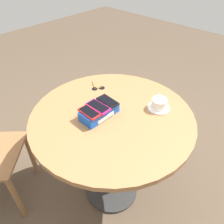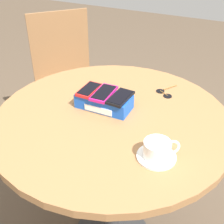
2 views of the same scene
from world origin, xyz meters
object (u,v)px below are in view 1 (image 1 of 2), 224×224
round_table (112,131)px  coffee_cup (159,103)px  phone_magenta (98,107)px  phone_box (99,112)px  phone_red (89,112)px  saucer (158,108)px  sunglasses (98,88)px  phone_black (108,101)px

round_table → coffee_cup: bearing=-33.9°
round_table → phone_magenta: 0.20m
phone_box → coffee_cup: bearing=-34.9°
phone_red → saucer: bearing=-30.3°
phone_magenta → phone_box: bearing=-65.6°
phone_red → coffee_cup: bearing=-29.9°
phone_red → saucer: phone_red is taller
round_table → phone_red: phone_red is taller
phone_red → phone_box: bearing=-4.0°
saucer → phone_red: bearing=149.7°
phone_red → sunglasses: phone_red is taller
coffee_cup → sunglasses: bearing=103.0°
round_table → phone_red: (-0.12, 0.05, 0.19)m
saucer → sunglasses: 0.43m
round_table → phone_red: 0.23m
saucer → coffee_cup: 0.03m
saucer → coffee_cup: size_ratio=1.17×
coffee_cup → sunglasses: size_ratio=0.88×
sunglasses → phone_red: bearing=-141.2°
sunglasses → phone_black: bearing=-120.2°
phone_black → coffee_cup: size_ratio=1.20×
phone_red → saucer: size_ratio=0.95×
phone_magenta → sunglasses: (0.19, 0.21, -0.06)m
phone_box → phone_black: size_ratio=1.65×
saucer → round_table: bearing=145.6°
phone_box → phone_red: (-0.07, 0.00, 0.04)m
sunglasses → round_table: bearing=-117.9°
phone_box → phone_magenta: phone_magenta is taller
round_table → phone_magenta: bearing=139.3°
saucer → sunglasses: (-0.09, 0.42, -0.00)m
phone_magenta → phone_red: bearing=-179.5°
phone_red → phone_magenta: size_ratio=0.90×
phone_box → coffee_cup: size_ratio=1.97×
phone_box → phone_magenta: size_ratio=1.60×
phone_box → sunglasses: bearing=48.1°
phone_box → phone_red: bearing=176.0°
phone_box → sunglasses: (0.19, 0.21, -0.03)m
round_table → sunglasses: size_ratio=7.33×
phone_box → saucer: 0.35m
phone_magenta → saucer: (0.29, -0.21, -0.06)m
phone_red → coffee_cup: size_ratio=1.11×
phone_red → saucer: 0.42m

